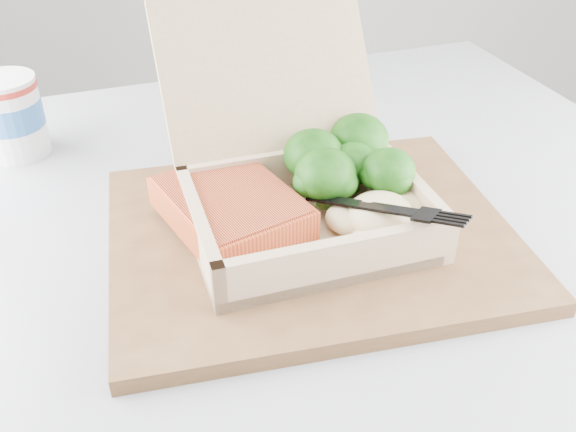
{
  "coord_description": "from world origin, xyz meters",
  "views": [
    {
      "loc": [
        -0.44,
        0.15,
        1.08
      ],
      "look_at": [
        -0.46,
        0.58,
        0.78
      ],
      "focal_mm": 40.0,
      "sensor_mm": 36.0,
      "label": 1
    }
  ],
  "objects_px": {
    "cafe_table": "(318,386)",
    "paper_cup": "(10,114)",
    "takeout_container": "(294,168)",
    "serving_tray": "(311,235)"
  },
  "relations": [
    {
      "from": "cafe_table",
      "to": "paper_cup",
      "type": "bearing_deg",
      "value": 155.84
    },
    {
      "from": "takeout_container",
      "to": "paper_cup",
      "type": "relative_size",
      "value": 3.45
    },
    {
      "from": "serving_tray",
      "to": "takeout_container",
      "type": "xyz_separation_m",
      "value": [
        -0.02,
        0.03,
        0.05
      ]
    },
    {
      "from": "serving_tray",
      "to": "paper_cup",
      "type": "relative_size",
      "value": 4.0
    },
    {
      "from": "takeout_container",
      "to": "paper_cup",
      "type": "distance_m",
      "value": 0.33
    },
    {
      "from": "serving_tray",
      "to": "paper_cup",
      "type": "height_order",
      "value": "paper_cup"
    },
    {
      "from": "cafe_table",
      "to": "paper_cup",
      "type": "distance_m",
      "value": 0.43
    },
    {
      "from": "cafe_table",
      "to": "serving_tray",
      "type": "xyz_separation_m",
      "value": [
        -0.01,
        0.0,
        0.2
      ]
    },
    {
      "from": "cafe_table",
      "to": "takeout_container",
      "type": "xyz_separation_m",
      "value": [
        -0.03,
        0.03,
        0.25
      ]
    },
    {
      "from": "cafe_table",
      "to": "paper_cup",
      "type": "height_order",
      "value": "paper_cup"
    }
  ]
}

